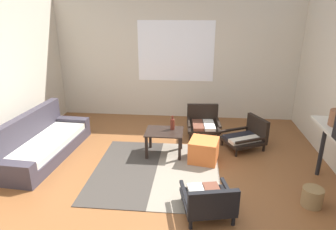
# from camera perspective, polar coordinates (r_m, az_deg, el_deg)

# --- Properties ---
(ground_plane) EXTENTS (7.80, 7.80, 0.00)m
(ground_plane) POSITION_cam_1_polar(r_m,az_deg,el_deg) (4.25, -1.70, -14.17)
(ground_plane) COLOR brown
(far_wall_with_window) EXTENTS (5.60, 0.13, 2.70)m
(far_wall_with_window) POSITION_cam_1_polar(r_m,az_deg,el_deg) (6.64, 1.51, 11.00)
(far_wall_with_window) COLOR beige
(far_wall_with_window) RESTS_ON ground
(area_rug) EXTENTS (1.91, 1.96, 0.01)m
(area_rug) POSITION_cam_1_polar(r_m,az_deg,el_deg) (4.69, -2.23, -10.54)
(area_rug) COLOR #38332D
(area_rug) RESTS_ON ground
(couch) EXTENTS (0.88, 2.02, 0.72)m
(couch) POSITION_cam_1_polar(r_m,az_deg,el_deg) (5.46, -22.95, -5.10)
(couch) COLOR #38333D
(couch) RESTS_ON ground
(coffee_table) EXTENTS (0.62, 0.50, 0.42)m
(coffee_table) POSITION_cam_1_polar(r_m,az_deg,el_deg) (5.05, -0.70, -3.97)
(coffee_table) COLOR black
(coffee_table) RESTS_ON ground
(armchair_by_window) EXTENTS (0.66, 0.63, 0.56)m
(armchair_by_window) POSITION_cam_1_polar(r_m,az_deg,el_deg) (5.90, 6.67, -1.31)
(armchair_by_window) COLOR black
(armchair_by_window) RESTS_ON ground
(armchair_striped_foreground) EXTENTS (0.70, 0.73, 0.48)m
(armchair_striped_foreground) POSITION_cam_1_polar(r_m,az_deg,el_deg) (3.73, 7.71, -15.79)
(armchair_striped_foreground) COLOR black
(armchair_striped_foreground) RESTS_ON ground
(armchair_corner) EXTENTS (0.82, 0.78, 0.55)m
(armchair_corner) POSITION_cam_1_polar(r_m,az_deg,el_deg) (5.50, 14.78, -3.80)
(armchair_corner) COLOR black
(armchair_corner) RESTS_ON ground
(ottoman_orange) EXTENTS (0.51, 0.51, 0.37)m
(ottoman_orange) POSITION_cam_1_polar(r_m,az_deg,el_deg) (4.92, 6.81, -6.72)
(ottoman_orange) COLOR #D1662D
(ottoman_orange) RESTS_ON ground
(glass_bottle) EXTENTS (0.07, 0.07, 0.25)m
(glass_bottle) POSITION_cam_1_polar(r_m,az_deg,el_deg) (5.05, 0.85, -1.69)
(glass_bottle) COLOR #5B2319
(glass_bottle) RESTS_ON coffee_table
(wicker_basket) EXTENTS (0.26, 0.26, 0.25)m
(wicker_basket) POSITION_cam_1_polar(r_m,az_deg,el_deg) (4.32, 25.72, -13.85)
(wicker_basket) COLOR olive
(wicker_basket) RESTS_ON ground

